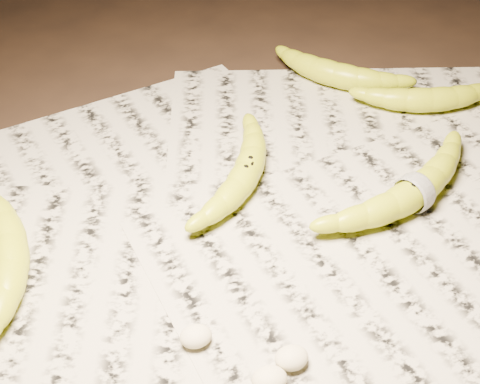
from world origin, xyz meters
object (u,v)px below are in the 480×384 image
object	(u,v)px
banana_taped	(415,190)
banana_upper_a	(430,98)
banana_center	(246,170)
banana_left_b	(8,244)
banana_upper_b	(336,72)

from	to	relation	value
banana_taped	banana_upper_a	bearing A→B (deg)	32.16
banana_center	banana_upper_a	distance (m)	0.30
banana_left_b	banana_upper_a	xyz separation A→B (m)	(0.57, 0.12, -0.00)
banana_taped	banana_upper_b	xyz separation A→B (m)	(0.02, 0.27, -0.00)
banana_left_b	banana_upper_a	world-z (taller)	banana_left_b
banana_taped	banana_upper_b	distance (m)	0.27
banana_left_b	banana_upper_a	size ratio (longest dim) A/B	1.16
banana_center	banana_upper_a	xyz separation A→B (m)	(0.29, 0.08, -0.00)
banana_upper_a	banana_center	bearing A→B (deg)	-152.56
banana_left_b	banana_upper_b	bearing A→B (deg)	-67.52
banana_taped	banana_upper_b	bearing A→B (deg)	62.65
banana_taped	banana_upper_a	xyz separation A→B (m)	(0.12, 0.17, -0.00)
banana_taped	banana_upper_a	size ratio (longest dim) A/B	1.27
banana_taped	banana_upper_b	world-z (taller)	banana_taped
banana_upper_a	banana_upper_b	bearing A→B (deg)	147.48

